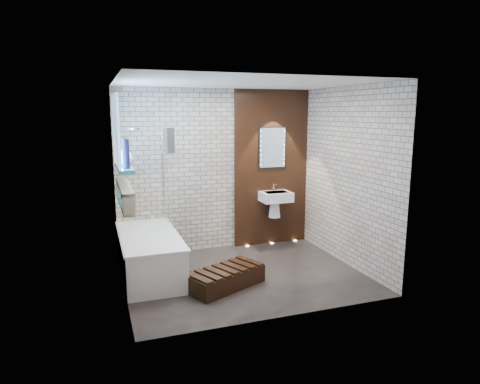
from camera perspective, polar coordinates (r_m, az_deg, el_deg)
name	(u,v)px	position (r m, az deg, el deg)	size (l,w,h in m)	color
ground	(244,275)	(6.00, 0.48, -11.11)	(3.20, 3.20, 0.00)	black
room_shell	(244,183)	(5.65, 0.50, 1.23)	(3.24, 3.20, 2.60)	gray
walnut_panel	(271,168)	(7.16, 4.23, 3.20)	(1.30, 0.06, 2.60)	black
clerestory_window	(118,139)	(5.61, -16.13, 6.93)	(0.18, 1.00, 0.94)	#7FADE0
display_niche	(125,196)	(5.50, -15.22, -0.46)	(0.14, 1.30, 0.26)	teal
bathtub	(149,255)	(6.05, -12.10, -8.23)	(0.79, 1.74, 0.70)	white
bath_screen	(167,178)	(6.29, -9.76, 1.86)	(0.01, 0.78, 1.40)	white
towel	(169,140)	(5.97, -9.50, 6.91)	(0.10, 0.26, 0.34)	#2A2421
shower_head	(135,129)	(6.23, -14.01, 8.27)	(0.18, 0.18, 0.02)	silver
washbasin	(275,200)	(7.07, 4.80, -1.10)	(0.50, 0.36, 0.58)	white
led_mirror	(272,148)	(7.09, 4.39, 5.97)	(0.50, 0.02, 0.70)	black
walnut_step	(226,278)	(5.59, -1.96, -11.55)	(1.02, 0.45, 0.23)	black
niche_bottles	(125,197)	(5.53, -15.23, -0.70)	(0.07, 0.72, 0.16)	maroon
sill_vases	(125,157)	(5.57, -15.26, 4.58)	(0.21, 0.43, 0.36)	white
floor_uplights	(272,243)	(7.38, 4.31, -6.88)	(0.96, 0.06, 0.01)	#FFD899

